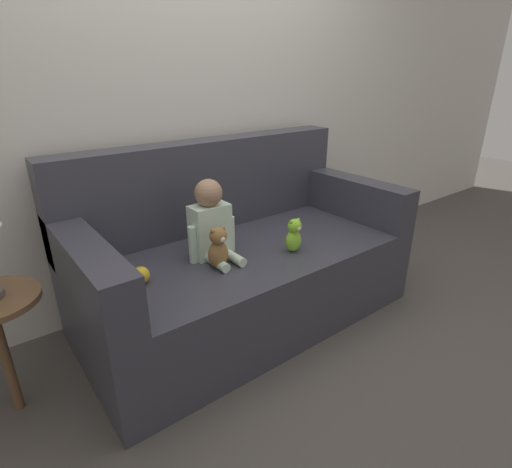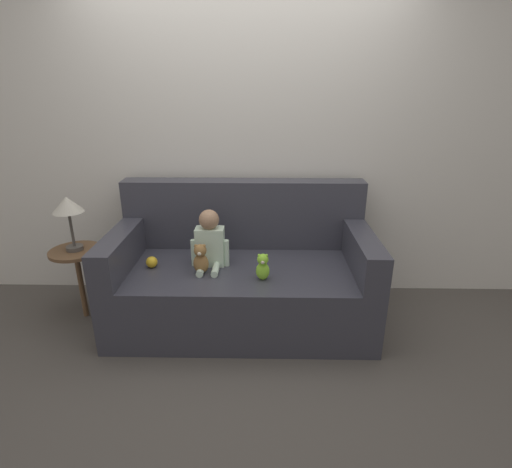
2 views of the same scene
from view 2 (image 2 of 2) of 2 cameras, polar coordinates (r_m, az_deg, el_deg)
The scene contains 8 objects.
ground_plane at distance 3.16m, azimuth -1.98°, elevation -12.08°, with size 12.00×12.00×0.00m, color #4C4742.
wall_back at distance 3.23m, azimuth -1.75°, elevation 13.43°, with size 8.00×0.05×2.60m.
couch at distance 3.04m, azimuth -2.00°, elevation -5.97°, with size 1.88×0.94×1.01m.
person_baby at distance 2.88m, azimuth -6.63°, elevation -1.10°, with size 0.28×0.29×0.42m.
teddy_bear_brown at distance 2.79m, azimuth -7.90°, elevation -3.57°, with size 0.11×0.10×0.22m.
plush_toy_side at distance 2.68m, azimuth 0.97°, elevation -4.72°, with size 0.09×0.09×0.19m.
toy_ball at distance 2.98m, azimuth -14.67°, elevation -3.90°, with size 0.08×0.08×0.08m.
side_table at distance 3.18m, azimuth -24.84°, elevation 0.55°, with size 0.38×0.38×0.97m.
Camera 2 is at (0.16, -2.65, 1.71)m, focal length 28.00 mm.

